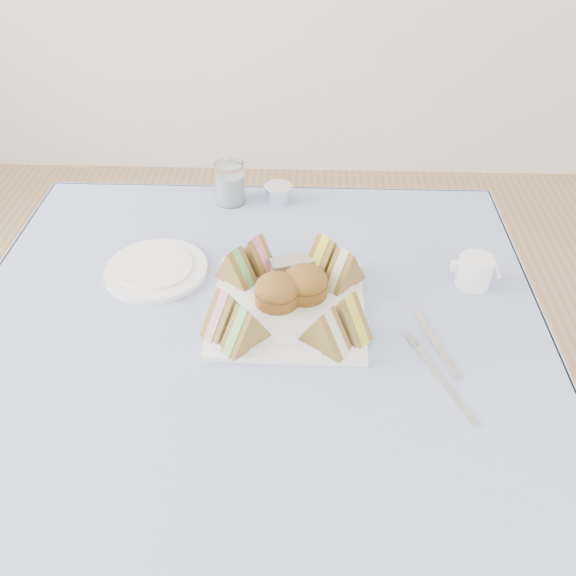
{
  "coord_description": "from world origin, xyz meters",
  "views": [
    {
      "loc": [
        0.09,
        -0.74,
        1.46
      ],
      "look_at": [
        0.06,
        0.07,
        0.8
      ],
      "focal_mm": 38.0,
      "sensor_mm": 36.0,
      "label": 1
    }
  ],
  "objects_px": {
    "water_glass": "(230,183)",
    "serving_plate": "(288,307)",
    "creamer_jug": "(474,271)",
    "table": "(258,469)"
  },
  "relations": [
    {
      "from": "water_glass",
      "to": "creamer_jug",
      "type": "distance_m",
      "value": 0.56
    },
    {
      "from": "table",
      "to": "serving_plate",
      "type": "bearing_deg",
      "value": 51.2
    },
    {
      "from": "serving_plate",
      "to": "water_glass",
      "type": "relative_size",
      "value": 2.85
    },
    {
      "from": "table",
      "to": "serving_plate",
      "type": "xyz_separation_m",
      "value": [
        0.06,
        0.07,
        0.38
      ]
    },
    {
      "from": "table",
      "to": "water_glass",
      "type": "height_order",
      "value": "water_glass"
    },
    {
      "from": "water_glass",
      "to": "serving_plate",
      "type": "bearing_deg",
      "value": -68.91
    },
    {
      "from": "serving_plate",
      "to": "creamer_jug",
      "type": "xyz_separation_m",
      "value": [
        0.34,
        0.09,
        0.02
      ]
    },
    {
      "from": "water_glass",
      "to": "table",
      "type": "bearing_deg",
      "value": -79.41
    },
    {
      "from": "water_glass",
      "to": "creamer_jug",
      "type": "height_order",
      "value": "water_glass"
    },
    {
      "from": "serving_plate",
      "to": "water_glass",
      "type": "bearing_deg",
      "value": 111.57
    }
  ]
}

